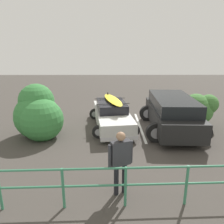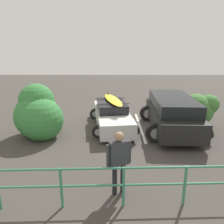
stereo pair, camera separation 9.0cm
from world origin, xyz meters
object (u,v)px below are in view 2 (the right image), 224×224
at_px(suv_car, 172,113).
at_px(person_bystander, 119,158).
at_px(bush_near_left, 38,114).
at_px(bush_near_right, 197,109).
at_px(sedan_car, 112,115).

xyz_separation_m(suv_car, person_bystander, (2.69, 4.86, 0.21)).
height_order(person_bystander, bush_near_left, bush_near_left).
height_order(bush_near_left, bush_near_right, bush_near_left).
relative_size(sedan_car, person_bystander, 2.55).
xyz_separation_m(sedan_car, person_bystander, (-0.20, 5.43, 0.49)).
xyz_separation_m(suv_car, bush_near_left, (6.20, 0.68, 0.16)).
xyz_separation_m(sedan_car, bush_near_right, (-4.33, -0.07, 0.30)).
relative_size(sedan_car, bush_near_left, 1.89).
distance_m(suv_car, bush_near_right, 1.58).
relative_size(sedan_car, bush_near_right, 2.42).
distance_m(sedan_car, bush_near_left, 3.57).
distance_m(suv_car, person_bystander, 5.56).
bearing_deg(bush_near_right, bush_near_left, 9.83).
relative_size(person_bystander, bush_near_left, 0.74).
height_order(person_bystander, bush_near_right, person_bystander).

